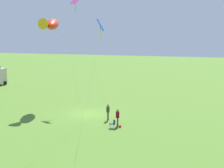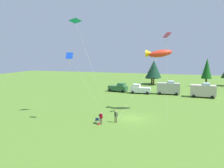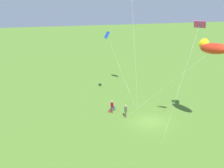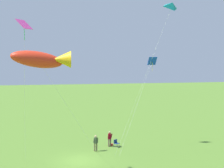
# 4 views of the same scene
# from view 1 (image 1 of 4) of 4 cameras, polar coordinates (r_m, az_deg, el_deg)

# --- Properties ---
(ground_plane) EXTENTS (160.00, 160.00, 0.00)m
(ground_plane) POSITION_cam_1_polar(r_m,az_deg,el_deg) (34.85, -4.31, -5.46)
(ground_plane) COLOR #507929
(person_kite_flyer) EXTENTS (0.56, 0.37, 1.74)m
(person_kite_flyer) POSITION_cam_1_polar(r_m,az_deg,el_deg) (32.09, -0.75, -4.89)
(person_kite_flyer) COLOR brown
(person_kite_flyer) RESTS_ON ground
(folding_chair) EXTENTS (0.66, 0.66, 0.82)m
(folding_chair) POSITION_cam_1_polar(r_m,az_deg,el_deg) (29.67, 0.18, -7.18)
(folding_chair) COLOR navy
(folding_chair) RESTS_ON ground
(person_spectator) EXTENTS (0.59, 0.43, 1.74)m
(person_spectator) POSITION_cam_1_polar(r_m,az_deg,el_deg) (30.10, 1.02, -5.88)
(person_spectator) COLOR brown
(person_spectator) RESTS_ON ground
(backpack_on_grass) EXTENTS (0.35, 0.26, 0.22)m
(backpack_on_grass) POSITION_cam_1_polar(r_m,az_deg,el_deg) (30.06, 1.47, -7.71)
(backpack_on_grass) COLOR #AF2B2B
(backpack_on_grass) RESTS_ON ground
(kite_large_fish) EXTENTS (7.49, 9.77, 10.76)m
(kite_large_fish) POSITION_cam_1_polar(r_m,az_deg,el_deg) (38.60, -11.11, 10.69)
(kite_large_fish) COLOR red
(kite_large_fish) RESTS_ON ground
(kite_diamond_blue) EXTENTS (4.90, 3.62, 10.00)m
(kite_diamond_blue) POSITION_cam_1_polar(r_m,az_deg,el_deg) (24.56, -2.23, 10.11)
(kite_diamond_blue) COLOR blue
(kite_diamond_blue) RESTS_ON ground
(kite_diamond_rainbow) EXTENTS (1.35, 4.24, 13.09)m
(kite_diamond_rainbow) POSITION_cam_1_polar(r_m,az_deg,el_deg) (39.15, -6.61, 14.47)
(kite_diamond_rainbow) COLOR #D43995
(kite_diamond_rainbow) RESTS_ON ground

